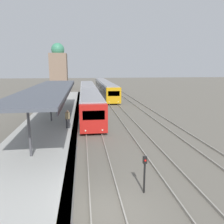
{
  "coord_description": "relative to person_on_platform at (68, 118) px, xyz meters",
  "views": [
    {
      "loc": [
        -0.9,
        -8.52,
        6.29
      ],
      "look_at": [
        2.07,
        13.78,
        1.63
      ],
      "focal_mm": 35.0,
      "sensor_mm": 36.0,
      "label": 1
    }
  ],
  "objects": [
    {
      "name": "train_near",
      "position": [
        2.33,
        16.29,
        -0.12
      ],
      "size": [
        2.61,
        32.45,
        3.08
      ],
      "color": "red",
      "rests_on": "ground_plane"
    },
    {
      "name": "track_platform_line",
      "position": [
        2.33,
        -10.75,
        -1.76
      ],
      "size": [
        1.51,
        120.0,
        0.15
      ],
      "color": "gray",
      "rests_on": "ground_plane"
    },
    {
      "name": "signal_post_near",
      "position": [
        4.37,
        -9.51,
        -0.62
      ],
      "size": [
        0.2,
        0.22,
        1.96
      ],
      "color": "black",
      "rests_on": "ground_plane"
    },
    {
      "name": "ground_plane",
      "position": [
        2.33,
        -10.75,
        -1.83
      ],
      "size": [
        240.0,
        240.0,
        0.0
      ],
      "primitive_type": "plane",
      "color": "#666056"
    },
    {
      "name": "train_far",
      "position": [
        6.47,
        31.29,
        -0.14
      ],
      "size": [
        2.51,
        30.04,
        3.04
      ],
      "color": "gold",
      "rests_on": "ground_plane"
    },
    {
      "name": "platform_canopy",
      "position": [
        -1.81,
        2.94,
        2.32
      ],
      "size": [
        4.0,
        22.53,
        3.39
      ],
      "color": "#4C515B",
      "rests_on": "station_platform"
    },
    {
      "name": "track_middle_line",
      "position": [
        6.47,
        -10.75,
        -1.76
      ],
      "size": [
        1.51,
        120.0,
        0.15
      ],
      "color": "gray",
      "rests_on": "ground_plane"
    },
    {
      "name": "station_platform",
      "position": [
        -1.85,
        -10.75,
        -1.39
      ],
      "size": [
        5.43,
        80.0,
        0.89
      ],
      "color": "#A8A8A3",
      "rests_on": "ground_plane"
    },
    {
      "name": "distant_domed_building",
      "position": [
        -5.24,
        45.13,
        4.23
      ],
      "size": [
        4.7,
        4.7,
        12.81
      ],
      "color": "#89705B",
      "rests_on": "ground_plane"
    },
    {
      "name": "person_on_platform",
      "position": [
        0.0,
        0.0,
        0.0
      ],
      "size": [
        0.4,
        0.22,
        1.66
      ],
      "color": "#2D2D33",
      "rests_on": "station_platform"
    }
  ]
}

